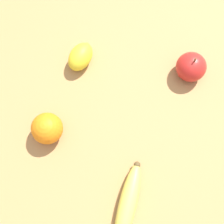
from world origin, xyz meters
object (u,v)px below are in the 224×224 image
(orange, at_px, (47,128))
(lemon, at_px, (81,57))
(banana, at_px, (127,206))
(apple, at_px, (191,67))

(orange, distance_m, lemon, 0.21)
(orange, height_order, lemon, orange)
(banana, height_order, apple, apple)
(apple, bearing_deg, banana, 30.07)
(apple, bearing_deg, lemon, -40.30)
(apple, distance_m, lemon, 0.29)
(banana, bearing_deg, apple, 168.53)
(orange, relative_size, lemon, 0.78)
(banana, xyz_separation_m, lemon, (-0.11, -0.38, 0.01))
(banana, height_order, lemon, lemon)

